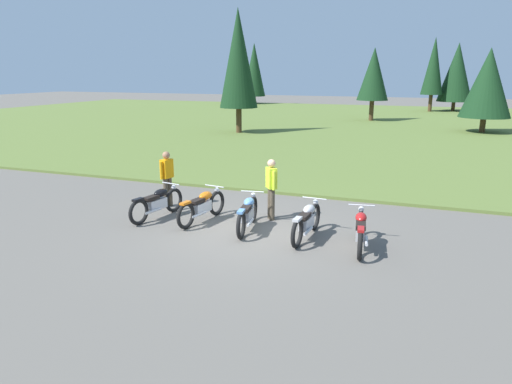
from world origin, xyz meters
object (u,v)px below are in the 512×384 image
(motorcycle_red, at_px, (361,230))
(rider_with_back_turned, at_px, (271,186))
(motorcycle_orange, at_px, (202,206))
(rider_near_row_end, at_px, (167,176))
(motorcycle_sky_blue, at_px, (248,213))
(motorcycle_black, at_px, (157,203))
(motorcycle_silver, at_px, (307,221))

(motorcycle_red, bearing_deg, rider_with_back_turned, 152.42)
(motorcycle_orange, relative_size, rider_near_row_end, 1.25)
(motorcycle_orange, height_order, motorcycle_sky_blue, same)
(motorcycle_red, relative_size, rider_near_row_end, 1.25)
(rider_with_back_turned, height_order, rider_near_row_end, same)
(motorcycle_black, height_order, motorcycle_red, same)
(motorcycle_orange, xyz_separation_m, rider_near_row_end, (-1.64, 0.97, 0.51))
(motorcycle_orange, distance_m, motorcycle_red, 4.32)
(motorcycle_black, relative_size, rider_near_row_end, 1.25)
(rider_near_row_end, bearing_deg, rider_with_back_turned, -2.08)
(motorcycle_sky_blue, xyz_separation_m, motorcycle_red, (2.90, -0.32, 0.00))
(motorcycle_black, xyz_separation_m, motorcycle_orange, (1.31, 0.15, 0.00))
(motorcycle_silver, xyz_separation_m, motorcycle_red, (1.32, -0.22, 0.00))
(motorcycle_red, distance_m, rider_with_back_turned, 3.00)
(motorcycle_red, distance_m, rider_near_row_end, 6.13)
(motorcycle_orange, distance_m, rider_with_back_turned, 1.94)
(motorcycle_black, bearing_deg, motorcycle_orange, 6.58)
(motorcycle_black, xyz_separation_m, motorcycle_sky_blue, (2.70, -0.04, 0.00))
(rider_with_back_turned, bearing_deg, motorcycle_silver, -41.46)
(motorcycle_black, bearing_deg, motorcycle_sky_blue, -0.94)
(motorcycle_orange, height_order, motorcycle_silver, same)
(motorcycle_sky_blue, height_order, motorcycle_silver, same)
(motorcycle_orange, distance_m, motorcycle_silver, 2.99)
(motorcycle_red, bearing_deg, rider_near_row_end, 165.91)
(motorcycle_orange, height_order, rider_near_row_end, rider_near_row_end)
(motorcycle_sky_blue, distance_m, motorcycle_silver, 1.58)
(motorcycle_black, relative_size, motorcycle_orange, 1.00)
(motorcycle_orange, xyz_separation_m, motorcycle_silver, (2.97, -0.30, 0.00))
(rider_with_back_turned, xyz_separation_m, rider_near_row_end, (-3.31, 0.12, 0.00))
(motorcycle_black, bearing_deg, rider_with_back_turned, 18.56)
(motorcycle_orange, bearing_deg, motorcycle_red, -6.89)
(motorcycle_orange, xyz_separation_m, motorcycle_red, (4.29, -0.52, 0.00))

